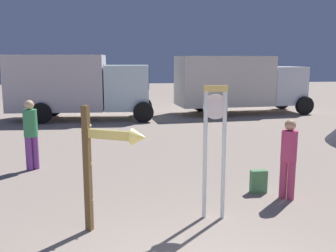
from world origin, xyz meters
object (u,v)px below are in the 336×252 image
(arrow_sign, at_px, (108,154))
(box_truck_far, at_px, (237,82))
(person_distant, at_px, (31,131))
(box_truck_near, at_px, (77,85))
(standing_clock, at_px, (215,139))
(person_near_clock, at_px, (289,155))
(backpack, at_px, (258,182))

(arrow_sign, bearing_deg, box_truck_far, 63.47)
(person_distant, bearing_deg, box_truck_near, 87.01)
(standing_clock, xyz_separation_m, person_distant, (-3.71, 3.50, -0.43))
(standing_clock, bearing_deg, person_near_clock, 21.46)
(standing_clock, height_order, person_distant, standing_clock)
(person_distant, relative_size, box_truck_near, 0.27)
(backpack, height_order, box_truck_far, box_truck_far)
(backpack, bearing_deg, box_truck_near, 113.41)
(box_truck_far, bearing_deg, standing_clock, -110.33)
(backpack, distance_m, box_truck_near, 11.52)
(person_near_clock, xyz_separation_m, box_truck_near, (-4.96, 10.93, 0.71))
(person_distant, bearing_deg, backpack, -25.92)
(backpack, distance_m, box_truck_far, 11.87)
(standing_clock, relative_size, box_truck_far, 0.34)
(standing_clock, height_order, arrow_sign, standing_clock)
(arrow_sign, xyz_separation_m, person_distant, (-1.93, 3.87, -0.33))
(box_truck_far, bearing_deg, box_truck_near, -174.14)
(box_truck_far, bearing_deg, person_near_clock, -103.97)
(backpack, bearing_deg, arrow_sign, -154.40)
(standing_clock, distance_m, person_distant, 5.12)
(box_truck_near, relative_size, box_truck_far, 0.96)
(arrow_sign, relative_size, person_near_clock, 1.28)
(backpack, distance_m, person_distant, 5.58)
(backpack, bearing_deg, person_near_clock, -45.93)
(standing_clock, relative_size, person_near_clock, 1.45)
(standing_clock, distance_m, arrow_sign, 1.82)
(arrow_sign, height_order, box_truck_far, box_truck_far)
(backpack, height_order, box_truck_near, box_truck_near)
(arrow_sign, xyz_separation_m, person_near_clock, (3.45, 1.02, -0.42))
(person_near_clock, bearing_deg, backpack, 134.07)
(person_near_clock, relative_size, box_truck_far, 0.23)
(box_truck_near, xyz_separation_m, box_truck_far, (7.88, 0.81, -0.02))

